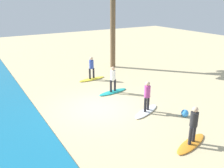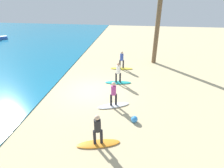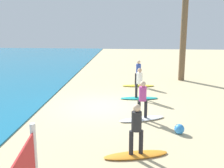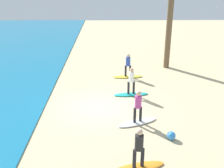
{
  "view_description": "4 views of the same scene",
  "coord_description": "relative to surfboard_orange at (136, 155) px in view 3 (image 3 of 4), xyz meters",
  "views": [
    {
      "loc": [
        -10.86,
        5.72,
        5.8
      ],
      "look_at": [
        0.86,
        -1.39,
        0.91
      ],
      "focal_mm": 39.15,
      "sensor_mm": 36.0,
      "label": 1
    },
    {
      "loc": [
        -11.35,
        -3.12,
        6.55
      ],
      "look_at": [
        -0.57,
        -1.71,
        0.99
      ],
      "focal_mm": 28.8,
      "sensor_mm": 36.0,
      "label": 2
    },
    {
      "loc": [
        -13.17,
        -1.43,
        4.18
      ],
      "look_at": [
        -0.09,
        -0.53,
        1.21
      ],
      "focal_mm": 44.17,
      "sensor_mm": 36.0,
      "label": 3
    },
    {
      "loc": [
        -13.39,
        -0.51,
        6.85
      ],
      "look_at": [
        0.78,
        -0.75,
        1.07
      ],
      "focal_mm": 43.49,
      "sensor_mm": 36.0,
      "label": 4
    }
  ],
  "objects": [
    {
      "name": "ground_plane",
      "position": [
        5.1,
        1.64,
        -0.04
      ],
      "size": [
        60.0,
        60.0,
        0.0
      ],
      "primitive_type": "plane",
      "color": "#CCB789"
    },
    {
      "name": "surfboard_orange",
      "position": [
        0.0,
        0.0,
        0.0
      ],
      "size": [
        1.09,
        2.17,
        0.09
      ],
      "primitive_type": "ellipsoid",
      "rotation": [
        0.0,
        0.0,
        1.84
      ],
      "color": "orange",
      "rests_on": "ground"
    },
    {
      "name": "surfer_orange",
      "position": [
        0.0,
        -0.0,
        0.99
      ],
      "size": [
        0.32,
        0.45,
        1.64
      ],
      "color": "#232328",
      "rests_on": "surfboard_orange"
    },
    {
      "name": "surfboard_white",
      "position": [
        3.36,
        -0.32,
        0.0
      ],
      "size": [
        1.32,
        2.15,
        0.09
      ],
      "primitive_type": "ellipsoid",
      "rotation": [
        0.0,
        0.0,
        1.96
      ],
      "color": "white",
      "rests_on": "ground"
    },
    {
      "name": "surfer_white",
      "position": [
        3.36,
        -0.32,
        0.99
      ],
      "size": [
        0.32,
        0.44,
        1.64
      ],
      "color": "#232328",
      "rests_on": "surfboard_white"
    },
    {
      "name": "surfboard_teal",
      "position": [
        6.71,
        -0.28,
        0.0
      ],
      "size": [
        0.78,
        2.15,
        0.09
      ],
      "primitive_type": "ellipsoid",
      "rotation": [
        0.0,
        0.0,
        1.68
      ],
      "color": "teal",
      "rests_on": "ground"
    },
    {
      "name": "surfer_teal",
      "position": [
        6.71,
        -0.28,
        0.99
      ],
      "size": [
        0.32,
        0.46,
        1.64
      ],
      "color": "#232328",
      "rests_on": "surfboard_teal"
    },
    {
      "name": "surfboard_yellow",
      "position": [
        9.75,
        -0.3,
        0.0
      ],
      "size": [
        0.7,
        2.13,
        0.09
      ],
      "primitive_type": "ellipsoid",
      "rotation": [
        0.0,
        0.0,
        1.64
      ],
      "color": "yellow",
      "rests_on": "ground"
    },
    {
      "name": "surfer_yellow",
      "position": [
        9.75,
        -0.3,
        0.99
      ],
      "size": [
        0.32,
        0.46,
        1.64
      ],
      "color": "#232328",
      "rests_on": "surfboard_yellow"
    },
    {
      "name": "beach_ball",
      "position": [
        1.93,
        -1.68,
        0.15
      ],
      "size": [
        0.38,
        0.38,
        0.38
      ],
      "primitive_type": "sphere",
      "color": "#338CE5",
      "rests_on": "ground"
    }
  ]
}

